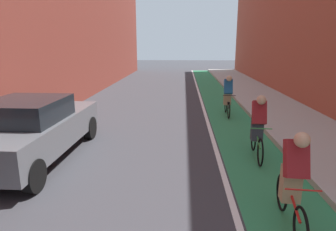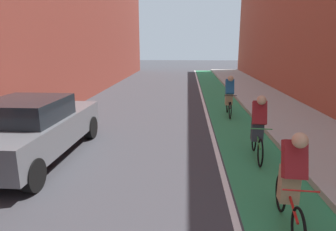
# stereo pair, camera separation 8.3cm
# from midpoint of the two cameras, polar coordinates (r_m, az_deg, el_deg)

# --- Properties ---
(ground_plane) EXTENTS (81.98, 81.98, 0.00)m
(ground_plane) POSITION_cam_midpoint_polar(r_m,az_deg,el_deg) (11.47, -2.51, -0.28)
(ground_plane) COLOR #38383D
(bike_lane_paint) EXTENTS (1.60, 37.26, 0.00)m
(bike_lane_paint) POSITION_cam_midpoint_polar(r_m,az_deg,el_deg) (13.48, 10.46, 1.63)
(bike_lane_paint) COLOR #2D8451
(bike_lane_paint) RESTS_ON ground
(lane_divider_stripe) EXTENTS (0.12, 37.26, 0.00)m
(lane_divider_stripe) POSITION_cam_midpoint_polar(r_m,az_deg,el_deg) (13.39, 6.64, 1.69)
(lane_divider_stripe) COLOR white
(lane_divider_stripe) RESTS_ON ground
(sidewalk_right) EXTENTS (2.79, 37.26, 0.14)m
(sidewalk_right) POSITION_cam_midpoint_polar(r_m,az_deg,el_deg) (13.92, 19.47, 1.74)
(sidewalk_right) COLOR #A8A59E
(sidewalk_right) RESTS_ON ground
(building_facade_right) EXTENTS (2.40, 33.26, 9.35)m
(building_facade_right) POSITION_cam_midpoint_polar(r_m,az_deg,el_deg) (16.55, 27.94, 18.83)
(building_facade_right) COLOR #9E4C38
(building_facade_right) RESTS_ON ground
(parked_sedan_gray) EXTENTS (1.95, 4.43, 1.53)m
(parked_sedan_gray) POSITION_cam_midpoint_polar(r_m,az_deg,el_deg) (7.84, -25.20, -2.31)
(parked_sedan_gray) COLOR #595B60
(parked_sedan_gray) RESTS_ON ground
(cyclist_mid) EXTENTS (0.48, 1.68, 1.60)m
(cyclist_mid) POSITION_cam_midpoint_polar(r_m,az_deg,el_deg) (4.84, 22.68, -10.86)
(cyclist_mid) COLOR black
(cyclist_mid) RESTS_ON ground
(cyclist_trailing) EXTENTS (0.48, 1.71, 1.61)m
(cyclist_trailing) POSITION_cam_midpoint_polar(r_m,az_deg,el_deg) (7.52, 16.76, -2.02)
(cyclist_trailing) COLOR black
(cyclist_trailing) RESTS_ON ground
(cyclist_far) EXTENTS (0.48, 1.71, 1.61)m
(cyclist_far) POSITION_cam_midpoint_polar(r_m,az_deg,el_deg) (11.78, 11.33, 4.05)
(cyclist_far) COLOR black
(cyclist_far) RESTS_ON ground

